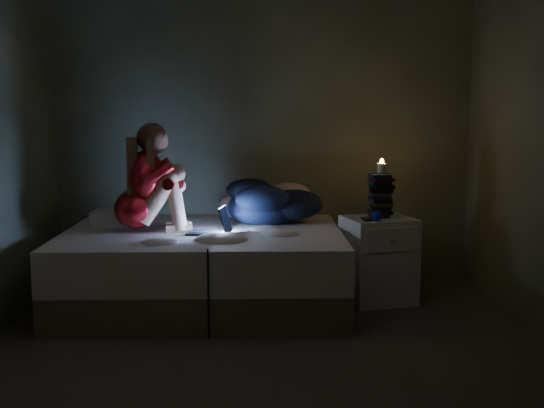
{
  "coord_description": "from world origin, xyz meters",
  "views": [
    {
      "loc": [
        -0.06,
        -3.97,
        1.48
      ],
      "look_at": [
        0.05,
        1.0,
        0.8
      ],
      "focal_mm": 44.25,
      "sensor_mm": 36.0,
      "label": 1
    }
  ],
  "objects_px": {
    "phone": "(363,219)",
    "bed": "(204,268)",
    "woman": "(136,177)",
    "nightstand": "(378,260)",
    "candle": "(382,169)",
    "laptop": "(208,220)"
  },
  "relations": [
    {
      "from": "phone",
      "to": "bed",
      "type": "bearing_deg",
      "value": -168.87
    },
    {
      "from": "woman",
      "to": "nightstand",
      "type": "height_order",
      "value": "woman"
    },
    {
      "from": "candle",
      "to": "phone",
      "type": "xyz_separation_m",
      "value": [
        -0.16,
        -0.12,
        -0.37
      ]
    },
    {
      "from": "bed",
      "to": "woman",
      "type": "bearing_deg",
      "value": -176.28
    },
    {
      "from": "candle",
      "to": "phone",
      "type": "distance_m",
      "value": 0.42
    },
    {
      "from": "bed",
      "to": "phone",
      "type": "bearing_deg",
      "value": -1.29
    },
    {
      "from": "bed",
      "to": "nightstand",
      "type": "distance_m",
      "value": 1.37
    },
    {
      "from": "woman",
      "to": "bed",
      "type": "bearing_deg",
      "value": -3.8
    },
    {
      "from": "nightstand",
      "to": "candle",
      "type": "bearing_deg",
      "value": 51.3
    },
    {
      "from": "bed",
      "to": "woman",
      "type": "xyz_separation_m",
      "value": [
        -0.5,
        -0.03,
        0.71
      ]
    },
    {
      "from": "bed",
      "to": "nightstand",
      "type": "bearing_deg",
      "value": 2.12
    },
    {
      "from": "woman",
      "to": "laptop",
      "type": "relative_size",
      "value": 2.68
    },
    {
      "from": "nightstand",
      "to": "candle",
      "type": "height_order",
      "value": "candle"
    },
    {
      "from": "laptop",
      "to": "candle",
      "type": "bearing_deg",
      "value": 20.29
    },
    {
      "from": "laptop",
      "to": "woman",
      "type": "bearing_deg",
      "value": 178.17
    },
    {
      "from": "laptop",
      "to": "phone",
      "type": "distance_m",
      "value": 1.18
    },
    {
      "from": "woman",
      "to": "laptop",
      "type": "height_order",
      "value": "woman"
    },
    {
      "from": "bed",
      "to": "laptop",
      "type": "relative_size",
      "value": 6.83
    },
    {
      "from": "nightstand",
      "to": "phone",
      "type": "distance_m",
      "value": 0.38
    },
    {
      "from": "bed",
      "to": "candle",
      "type": "height_order",
      "value": "candle"
    },
    {
      "from": "laptop",
      "to": "phone",
      "type": "height_order",
      "value": "laptop"
    },
    {
      "from": "woman",
      "to": "phone",
      "type": "height_order",
      "value": "woman"
    }
  ]
}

